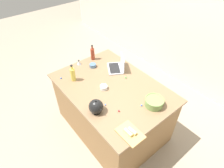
{
  "coord_description": "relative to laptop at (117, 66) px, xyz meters",
  "views": [
    {
      "loc": [
        1.54,
        -1.25,
        2.68
      ],
      "look_at": [
        0.0,
        0.0,
        0.95
      ],
      "focal_mm": 30.6,
      "sensor_mm": 36.0,
      "label": 1
    }
  ],
  "objects": [
    {
      "name": "candy_0",
      "position": [
        0.49,
        -0.62,
        -0.04
      ],
      "size": [
        0.02,
        0.02,
        0.02
      ],
      "primitive_type": "sphere",
      "color": "blue",
      "rests_on": "island_counter"
    },
    {
      "name": "mixing_bowl_large",
      "position": [
        0.87,
        -0.14,
        0.01
      ],
      "size": [
        0.24,
        0.24,
        0.1
      ],
      "color": "#72934C",
      "rests_on": "island_counter"
    },
    {
      "name": "candy_1",
      "position": [
        0.26,
        -0.06,
        -0.04
      ],
      "size": [
        0.02,
        0.02,
        0.02
      ],
      "primitive_type": "sphere",
      "color": "green",
      "rests_on": "island_counter"
    },
    {
      "name": "wall_back",
      "position": [
        0.27,
        1.64,
        0.35
      ],
      "size": [
        8.0,
        0.1,
        2.6
      ],
      "primitive_type": "cube",
      "color": "beige",
      "rests_on": "ground"
    },
    {
      "name": "bottle_oil",
      "position": [
        -0.19,
        -0.67,
        0.06
      ],
      "size": [
        0.07,
        0.07,
        0.26
      ],
      "color": "#DBC64C",
      "rests_on": "island_counter"
    },
    {
      "name": "laptop",
      "position": [
        0.0,
        0.0,
        0.0
      ],
      "size": [
        0.38,
        0.36,
        0.22
      ],
      "color": "#B7B7BC",
      "rests_on": "island_counter"
    },
    {
      "name": "cutting_board",
      "position": [
        1.0,
        -0.67,
        -0.04
      ],
      "size": [
        0.3,
        0.21,
        0.02
      ],
      "primitive_type": "cube",
      "color": "tan",
      "rests_on": "island_counter"
    },
    {
      "name": "candy_2",
      "position": [
        0.68,
        -0.55,
        -0.04
      ],
      "size": [
        0.02,
        0.02,
        0.02
      ],
      "primitive_type": "sphere",
      "color": "red",
      "rests_on": "island_counter"
    },
    {
      "name": "bottle_soy",
      "position": [
        -0.47,
        -0.14,
        0.06
      ],
      "size": [
        0.06,
        0.06,
        0.26
      ],
      "color": "maroon",
      "rests_on": "island_counter"
    },
    {
      "name": "butter_stick_left",
      "position": [
        0.99,
        -0.69,
        -0.01
      ],
      "size": [
        0.11,
        0.04,
        0.04
      ],
      "primitive_type": "cube",
      "rotation": [
        0.0,
        0.0,
        0.03
      ],
      "color": "#F4E58C",
      "rests_on": "cutting_board"
    },
    {
      "name": "butter_stick_right",
      "position": [
        1.0,
        -0.64,
        -0.01
      ],
      "size": [
        0.11,
        0.04,
        0.04
      ],
      "primitive_type": "cube",
      "rotation": [
        0.0,
        0.0,
        0.08
      ],
      "color": "#F4E58C",
      "rests_on": "cutting_board"
    },
    {
      "name": "candy_4",
      "position": [
        -0.33,
        -0.8,
        -0.04
      ],
      "size": [
        0.02,
        0.02,
        0.02
      ],
      "primitive_type": "sphere",
      "color": "blue",
      "rests_on": "island_counter"
    },
    {
      "name": "kitchen_timer",
      "position": [
        -0.48,
        -0.4,
        -0.01
      ],
      "size": [
        0.07,
        0.07,
        0.08
      ],
      "color": "#B2B2B7",
      "rests_on": "island_counter"
    },
    {
      "name": "kettle",
      "position": [
        0.5,
        -0.76,
        0.03
      ],
      "size": [
        0.21,
        0.18,
        0.2
      ],
      "color": "black",
      "rests_on": "island_counter"
    },
    {
      "name": "island_counter",
      "position": [
        0.27,
        -0.33,
        -0.5
      ],
      "size": [
        1.66,
        1.17,
        0.9
      ],
      "color": "olive",
      "rests_on": "ground"
    },
    {
      "name": "candy_3",
      "position": [
        0.79,
        -0.27,
        -0.04
      ],
      "size": [
        0.02,
        0.02,
        0.02
      ],
      "primitive_type": "sphere",
      "color": "blue",
      "rests_on": "island_counter"
    },
    {
      "name": "ramekin_small",
      "position": [
        0.23,
        -0.45,
        -0.02
      ],
      "size": [
        0.1,
        0.1,
        0.05
      ],
      "primitive_type": "cylinder",
      "color": "white",
      "rests_on": "island_counter"
    },
    {
      "name": "ramekin_medium",
      "position": [
        -0.29,
        -0.27,
        -0.02
      ],
      "size": [
        0.1,
        0.1,
        0.05
      ],
      "primitive_type": "cylinder",
      "color": "slate",
      "rests_on": "island_counter"
    },
    {
      "name": "ground_plane",
      "position": [
        0.27,
        -0.33,
        -0.95
      ],
      "size": [
        12.0,
        12.0,
        0.0
      ],
      "primitive_type": "plane",
      "color": "gray"
    }
  ]
}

